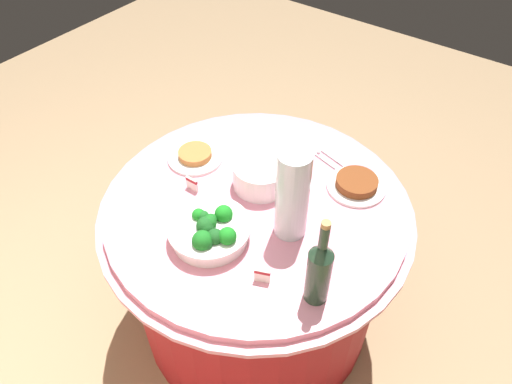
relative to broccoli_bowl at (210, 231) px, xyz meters
The scene contains 11 objects.
ground_plane 0.82m from the broccoli_bowl, 94.73° to the right, with size 6.00×6.00×0.00m, color #9E7F5B.
buffet_table 0.47m from the broccoli_bowl, 94.73° to the right, with size 1.16×1.16×0.74m.
broccoli_bowl is the anchor object (origin of this frame).
plate_stack 0.32m from the broccoli_bowl, 86.40° to the right, with size 0.21×0.21×0.10m.
wine_bottle 0.41m from the broccoli_bowl, behind, with size 0.07×0.07×0.34m.
decorative_fruit_vase 0.30m from the broccoli_bowl, 134.94° to the right, with size 0.11×0.11×0.34m.
serving_tongs 0.60m from the broccoli_bowl, 102.72° to the right, with size 0.17×0.08×0.01m.
food_plate_peanuts 0.43m from the broccoli_bowl, 41.77° to the right, with size 0.22×0.22×0.04m.
food_plate_stir_fry 0.58m from the broccoli_bowl, 118.44° to the right, with size 0.22×0.22×0.04m.
label_placard_front 0.24m from the broccoli_bowl, behind, with size 0.05×0.03×0.05m.
label_placard_mid 0.26m from the broccoli_bowl, 34.54° to the right, with size 0.05×0.01×0.05m.
Camera 1 is at (-0.72, 0.99, 2.01)m, focal length 33.98 mm.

